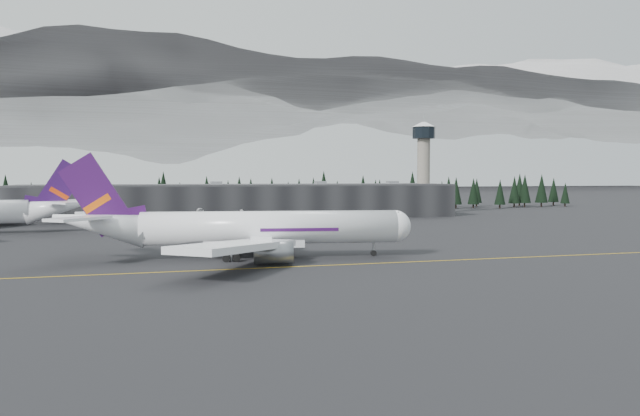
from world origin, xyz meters
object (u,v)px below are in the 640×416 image
object	(u,v)px
gse_vehicle_b	(242,220)
jet_main	(239,229)
terminal	(243,201)
gse_vehicle_a	(200,223)
control_tower	(424,157)

from	to	relation	value
gse_vehicle_b	jet_main	bearing A→B (deg)	-20.58
terminal	jet_main	world-z (taller)	jet_main
jet_main	gse_vehicle_a	distance (m)	83.30
gse_vehicle_a	gse_vehicle_b	world-z (taller)	gse_vehicle_a
gse_vehicle_a	gse_vehicle_b	xyz separation A→B (m)	(15.10, 8.24, -0.02)
control_tower	gse_vehicle_a	distance (m)	101.92
terminal	gse_vehicle_b	size ratio (longest dim) A/B	36.63
terminal	control_tower	size ratio (longest dim) A/B	4.24
control_tower	gse_vehicle_a	xyz separation A→B (m)	(-93.79, -32.83, -22.65)
terminal	jet_main	distance (m)	114.48
gse_vehicle_a	gse_vehicle_b	distance (m)	17.20
gse_vehicle_b	control_tower	bearing A→B (deg)	95.92
jet_main	gse_vehicle_b	bearing A→B (deg)	89.85
jet_main	gse_vehicle_a	bearing A→B (deg)	99.26
terminal	jet_main	bearing A→B (deg)	-99.25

